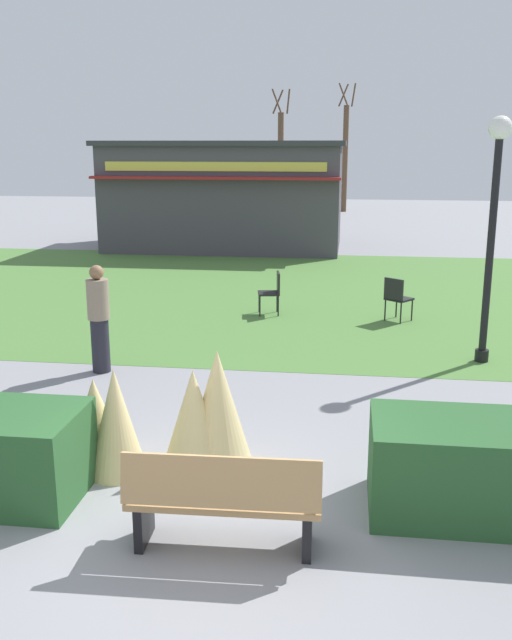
# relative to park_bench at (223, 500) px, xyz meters

# --- Properties ---
(ground_plane) EXTENTS (80.00, 80.00, 0.00)m
(ground_plane) POSITION_rel_park_bench_xyz_m (-0.27, 0.19, -0.48)
(ground_plane) COLOR gray
(lawn_patch) EXTENTS (36.00, 12.00, 0.01)m
(lawn_patch) POSITION_rel_park_bench_xyz_m (-0.27, 10.98, -0.48)
(lawn_patch) COLOR #4C7A38
(lawn_patch) RESTS_ON ground_plane
(park_bench) EXTENTS (1.72, 0.58, 0.95)m
(park_bench) POSITION_rel_park_bench_xyz_m (0.00, 0.00, 0.00)
(park_bench) COLOR tan
(park_bench) RESTS_ON ground_plane
(hedge_right) EXTENTS (2.31, 1.10, 0.92)m
(hedge_right) POSITION_rel_park_bench_xyz_m (2.44, 0.96, -0.02)
(hedge_right) COLOR #28562B
(hedge_right) RESTS_ON ground_plane
(ornamental_grass_behind_left) EXTENTS (0.78, 0.78, 1.33)m
(ornamental_grass_behind_left) POSITION_rel_park_bench_xyz_m (-0.36, 1.67, 0.18)
(ornamental_grass_behind_left) COLOR #D1BC7F
(ornamental_grass_behind_left) RESTS_ON ground_plane
(ornamental_grass_behind_right) EXTENTS (0.73, 0.73, 1.14)m
(ornamental_grass_behind_right) POSITION_rel_park_bench_xyz_m (-0.60, 1.54, 0.09)
(ornamental_grass_behind_right) COLOR #D1BC7F
(ornamental_grass_behind_right) RESTS_ON ground_plane
(ornamental_grass_behind_center) EXTENTS (0.63, 0.63, 1.19)m
(ornamental_grass_behind_center) POSITION_rel_park_bench_xyz_m (-1.40, 1.31, 0.11)
(ornamental_grass_behind_center) COLOR #D1BC7F
(ornamental_grass_behind_center) RESTS_ON ground_plane
(ornamental_grass_behind_far) EXTENTS (0.72, 0.72, 1.02)m
(ornamental_grass_behind_far) POSITION_rel_park_bench_xyz_m (-1.68, 1.45, 0.03)
(ornamental_grass_behind_far) COLOR #D1BC7F
(ornamental_grass_behind_far) RESTS_ON ground_plane
(lamppost_mid) EXTENTS (0.36, 0.36, 3.89)m
(lamppost_mid) POSITION_rel_park_bench_xyz_m (3.23, 5.98, 1.98)
(lamppost_mid) COLOR black
(lamppost_mid) RESTS_ON ground_plane
(food_kiosk) EXTENTS (7.98, 4.86, 3.56)m
(food_kiosk) POSITION_rel_park_bench_xyz_m (-3.17, 18.36, 1.31)
(food_kiosk) COLOR #47424C
(food_kiosk) RESTS_ON ground_plane
(cafe_chair_west) EXTENTS (0.51, 0.51, 0.89)m
(cafe_chair_west) POSITION_rel_park_bench_xyz_m (-0.53, 8.78, 0.05)
(cafe_chair_west) COLOR black
(cafe_chair_west) RESTS_ON ground_plane
(cafe_chair_east) EXTENTS (0.62, 0.62, 0.89)m
(cafe_chair_east) POSITION_rel_park_bench_xyz_m (1.99, 8.50, 0.05)
(cafe_chair_east) COLOR black
(cafe_chair_east) RESTS_ON ground_plane
(person_strolling) EXTENTS (0.34, 0.34, 1.69)m
(person_strolling) POSITION_rel_park_bench_xyz_m (-2.78, 4.66, 0.38)
(person_strolling) COLOR #23232D
(person_strolling) RESTS_ON ground_plane
(parked_car_west_slot) EXTENTS (4.34, 2.33, 1.20)m
(parked_car_west_slot) POSITION_rel_park_bench_xyz_m (-5.04, 25.82, 0.16)
(parked_car_west_slot) COLOR black
(parked_car_west_slot) RESTS_ON ground_plane
(tree_left_bg) EXTENTS (0.91, 0.96, 5.95)m
(tree_left_bg) POSITION_rel_park_bench_xyz_m (-2.38, 28.97, 2.13)
(tree_left_bg) COLOR brown
(tree_left_bg) RESTS_ON ground_plane
(tree_right_bg) EXTENTS (0.91, 0.96, 6.41)m
(tree_right_bg) POSITION_rel_park_bench_xyz_m (0.67, 31.88, 2.36)
(tree_right_bg) COLOR brown
(tree_right_bg) RESTS_ON ground_plane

